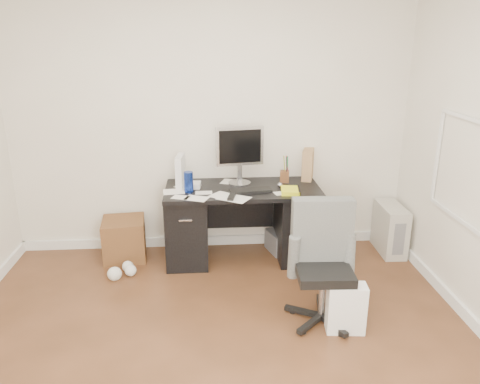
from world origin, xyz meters
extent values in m
plane|color=#442816|center=(0.00, 0.00, 0.00)|extent=(4.00, 4.00, 0.00)
cube|color=beige|center=(0.00, 2.00, 1.35)|extent=(4.00, 0.02, 2.70)
cube|color=white|center=(0.00, 1.99, 0.05)|extent=(4.00, 0.03, 0.10)
cube|color=black|center=(0.30, 1.65, 0.73)|extent=(1.50, 0.70, 0.04)
cube|color=black|center=(-0.25, 1.65, 0.35)|extent=(0.40, 0.60, 0.71)
cube|color=black|center=(0.85, 1.65, 0.35)|extent=(0.40, 0.60, 0.71)
cube|color=black|center=(0.30, 1.98, 0.45)|extent=(0.70, 0.03, 0.51)
cube|color=black|center=(0.37, 1.53, 0.76)|extent=(0.41, 0.19, 0.02)
sphere|color=#ACACB1|center=(0.66, 1.63, 0.78)|extent=(0.06, 0.06, 0.05)
cylinder|color=navy|center=(-0.22, 1.57, 0.85)|extent=(0.11, 0.11, 0.19)
cube|color=silver|center=(-0.30, 1.75, 0.90)|extent=(0.15, 0.28, 0.31)
cube|color=#9C7C4B|center=(0.99, 1.91, 0.91)|extent=(0.21, 0.29, 0.31)
cube|color=yellow|center=(0.74, 1.47, 0.77)|extent=(0.20, 0.24, 0.04)
cube|color=#B5B1A3|center=(1.84, 1.70, 0.25)|extent=(0.23, 0.51, 0.50)
cube|color=white|center=(0.99, 0.35, 0.20)|extent=(0.31, 0.23, 0.39)
cube|color=#4B2B16|center=(-0.89, 1.75, 0.20)|extent=(0.45, 0.45, 0.41)
cube|color=slate|center=(0.77, 1.80, 0.11)|extent=(0.43, 0.39, 0.21)
camera|label=1|loc=(-0.03, -2.65, 2.15)|focal=35.00mm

